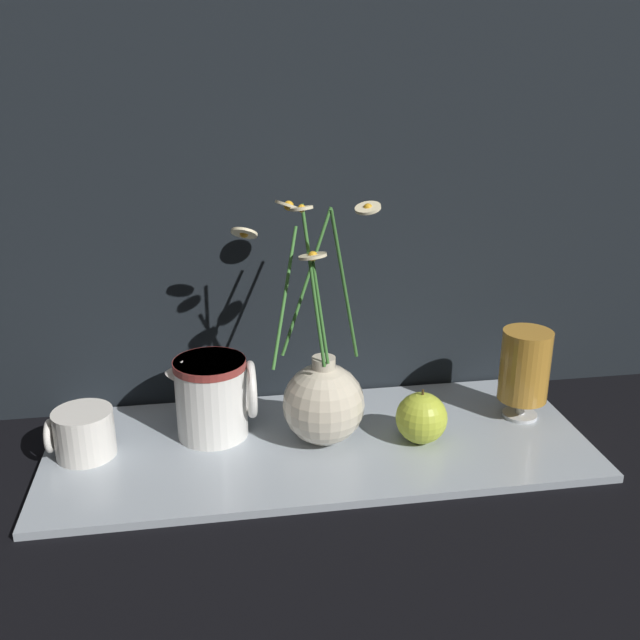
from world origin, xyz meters
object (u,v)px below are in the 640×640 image
ceramic_pitcher (213,394)px  orange_fruit (421,418)px  tea_glass (525,367)px  yellow_mug (83,433)px  vase_with_flowers (323,400)px

ceramic_pitcher → orange_fruit: bearing=-13.1°
ceramic_pitcher → tea_glass: bearing=-2.5°
yellow_mug → vase_with_flowers: bearing=-2.8°
yellow_mug → ceramic_pitcher: size_ratio=0.72×
tea_glass → orange_fruit: (-0.19, -0.05, -0.05)m
yellow_mug → orange_fruit: size_ratio=1.12×
yellow_mug → orange_fruit: (0.51, -0.04, 0.00)m
vase_with_flowers → orange_fruit: size_ratio=4.34×
orange_fruit → ceramic_pitcher: bearing=166.9°
ceramic_pitcher → orange_fruit: 0.32m
ceramic_pitcher → yellow_mug: bearing=-170.5°
vase_with_flowers → orange_fruit: 0.15m
yellow_mug → orange_fruit: orange_fruit is taller
yellow_mug → ceramic_pitcher: bearing=9.5°
vase_with_flowers → yellow_mug: 0.36m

